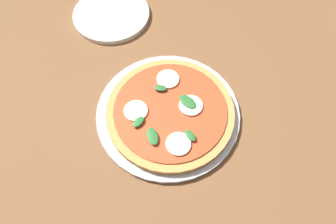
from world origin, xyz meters
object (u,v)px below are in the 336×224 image
at_px(dining_table, 187,111).
at_px(plate_white, 111,15).
at_px(pizza, 170,112).
at_px(serving_tray, 168,113).

relative_size(dining_table, plate_white, 6.68).
distance_m(dining_table, plate_white, 0.36).
distance_m(pizza, plate_white, 0.38).
bearing_deg(pizza, dining_table, -144.10).
distance_m(serving_tray, plate_white, 0.37).
xyz_separation_m(serving_tray, pizza, (-0.00, 0.01, 0.02)).
height_order(dining_table, serving_tray, serving_tray).
distance_m(dining_table, pizza, 0.14).
xyz_separation_m(pizza, plate_white, (0.06, -0.37, -0.02)).
height_order(dining_table, pizza, pizza).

